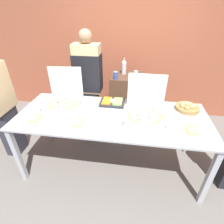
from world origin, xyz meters
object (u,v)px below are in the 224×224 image
object	(u,v)px
pizza_box_near_left	(145,109)
veggie_tray	(112,102)
soda_can_silver	(136,75)
person_guest_cap	(1,105)
paper_plate_front_left	(78,123)
bread_basket	(187,107)
soda_bottle	(124,66)
person_server_vest	(89,82)
paper_plate_front_right	(191,130)
paper_plate_front_center	(35,119)
pizza_box_far_right	(64,98)
soda_can_colored	(116,75)

from	to	relation	value
pizza_box_near_left	veggie_tray	world-z (taller)	pizza_box_near_left
soda_can_silver	person_guest_cap	distance (m)	2.06
paper_plate_front_left	veggie_tray	xyz separation A→B (m)	(0.33, 0.55, 0.01)
bread_basket	soda_bottle	bearing A→B (deg)	138.26
person_server_vest	soda_can_silver	bearing A→B (deg)	-162.55
paper_plate_front_left	paper_plate_front_right	xyz separation A→B (m)	(1.29, 0.05, -0.00)
paper_plate_front_center	veggie_tray	world-z (taller)	veggie_tray
paper_plate_front_left	person_guest_cap	size ratio (longest dim) A/B	0.15
pizza_box_far_right	paper_plate_front_right	distance (m)	1.70
person_server_vest	veggie_tray	bearing A→B (deg)	138.82
pizza_box_near_left	soda_can_colored	bearing A→B (deg)	123.04
veggie_tray	paper_plate_front_right	bearing A→B (deg)	-27.69
soda_can_silver	soda_can_colored	xyz separation A→B (m)	(-0.32, -0.09, 0.00)
soda_can_colored	person_guest_cap	size ratio (longest dim) A/B	0.07
pizza_box_near_left	paper_plate_front_right	distance (m)	0.59
person_server_vest	person_guest_cap	bearing A→B (deg)	30.09
bread_basket	soda_bottle	distance (m)	1.28
bread_basket	soda_can_silver	xyz separation A→B (m)	(-0.72, 0.65, 0.19)
soda_bottle	soda_can_silver	bearing A→B (deg)	-41.20
pizza_box_far_right	pizza_box_near_left	bearing A→B (deg)	-14.10
pizza_box_far_right	paper_plate_front_left	world-z (taller)	pizza_box_far_right
pizza_box_near_left	person_server_vest	xyz separation A→B (m)	(-0.89, 0.62, 0.06)
veggie_tray	soda_can_silver	size ratio (longest dim) A/B	2.79
pizza_box_far_right	bread_basket	size ratio (longest dim) A/B	1.73
paper_plate_front_left	paper_plate_front_center	bearing A→B (deg)	179.14
paper_plate_front_right	soda_can_silver	world-z (taller)	soda_can_silver
soda_bottle	veggie_tray	bearing A→B (deg)	-95.88
paper_plate_front_right	pizza_box_far_right	bearing A→B (deg)	165.45
pizza_box_far_right	soda_bottle	world-z (taller)	pizza_box_far_right
veggie_tray	soda_bottle	world-z (taller)	soda_bottle
pizza_box_far_right	soda_bottle	xyz separation A→B (m)	(0.76, 0.89, 0.21)
paper_plate_front_center	veggie_tray	xyz separation A→B (m)	(0.87, 0.54, 0.01)
paper_plate_front_left	soda_bottle	distance (m)	1.45
person_guest_cap	veggie_tray	bearing A→B (deg)	99.32
pizza_box_near_left	paper_plate_front_right	bearing A→B (deg)	-26.50
paper_plate_front_left	soda_bottle	xyz separation A→B (m)	(0.41, 1.36, 0.28)
paper_plate_front_right	soda_bottle	xyz separation A→B (m)	(-0.88, 1.31, 0.28)
pizza_box_far_right	bread_basket	distance (m)	1.70
pizza_box_near_left	person_server_vest	bearing A→B (deg)	146.31
paper_plate_front_left	paper_plate_front_right	world-z (taller)	same
bread_basket	person_guest_cap	distance (m)	2.58
paper_plate_front_center	person_guest_cap	size ratio (longest dim) A/B	0.14
soda_can_colored	person_guest_cap	xyz separation A→B (m)	(-1.53, -0.78, -0.24)
soda_can_silver	person_guest_cap	xyz separation A→B (m)	(-1.85, -0.88, -0.24)
soda_bottle	soda_can_colored	size ratio (longest dim) A/B	2.43
paper_plate_front_center	person_guest_cap	bearing A→B (deg)	157.04
pizza_box_near_left	paper_plate_front_right	xyz separation A→B (m)	(0.52, -0.27, -0.07)
pizza_box_near_left	pizza_box_far_right	bearing A→B (deg)	173.40
paper_plate_front_left	paper_plate_front_center	size ratio (longest dim) A/B	1.07
bread_basket	person_server_vest	distance (m)	1.52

